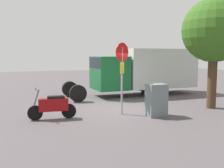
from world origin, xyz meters
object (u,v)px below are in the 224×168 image
(box_truck_near, at_px, (144,69))
(street_tree, at_px, (214,31))
(motorcycle, at_px, (53,106))
(utility_cabinet, at_px, (156,100))
(stop_sign, at_px, (122,67))
(bike_rack_hoop, at_px, (155,109))

(box_truck_near, relative_size, street_tree, 1.64)
(motorcycle, bearing_deg, utility_cabinet, 170.77)
(stop_sign, bearing_deg, motorcycle, -8.03)
(box_truck_near, height_order, bike_rack_hoop, box_truck_near)
(motorcycle, xyz_separation_m, street_tree, (-7.04, 1.00, 2.98))
(box_truck_near, relative_size, utility_cabinet, 6.31)
(box_truck_near, relative_size, stop_sign, 2.79)
(stop_sign, relative_size, utility_cabinet, 2.26)
(bike_rack_hoop, bearing_deg, box_truck_near, -114.81)
(utility_cabinet, bearing_deg, motorcycle, -18.14)
(utility_cabinet, bearing_deg, stop_sign, -38.43)
(motorcycle, height_order, utility_cabinet, utility_cabinet)
(street_tree, height_order, bike_rack_hoop, street_tree)
(motorcycle, distance_m, bike_rack_hoop, 4.62)
(stop_sign, bearing_deg, street_tree, 171.89)
(stop_sign, height_order, utility_cabinet, stop_sign)
(motorcycle, relative_size, utility_cabinet, 1.39)
(street_tree, xyz_separation_m, utility_cabinet, (3.21, 0.26, -2.85))
(street_tree, relative_size, bike_rack_hoop, 5.85)
(utility_cabinet, bearing_deg, street_tree, -175.44)
(motorcycle, bearing_deg, street_tree, -179.17)
(box_truck_near, xyz_separation_m, bike_rack_hoop, (1.79, 3.87, -1.57))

